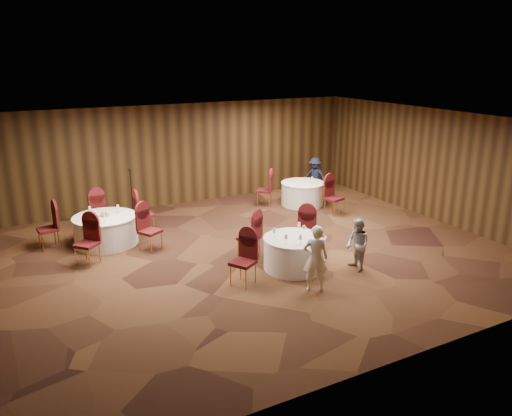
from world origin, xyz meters
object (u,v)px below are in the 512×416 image
table_left (106,230)px  man_c (315,176)px  table_right (303,193)px  mic_stand (133,208)px  woman_a (316,258)px  woman_b (357,245)px  table_main (294,253)px

table_left → man_c: size_ratio=1.23×
table_right → man_c: (1.02, 0.82, 0.28)m
mic_stand → woman_a: 6.35m
table_left → woman_a: 5.72m
table_right → mic_stand: 5.37m
table_right → woman_b: woman_b is taller
table_left → table_right: bearing=5.2°
table_right → table_main: bearing=-125.1°
mic_stand → man_c: bearing=1.5°
table_right → woman_b: bearing=-109.3°
table_main → table_right: bearing=54.9°
table_main → table_right: (2.91, 4.13, 0.00)m
woman_b → man_c: 6.32m
table_left → mic_stand: mic_stand is taller
table_left → man_c: (7.37, 1.40, 0.28)m
woman_a → man_c: woman_a is taller
woman_a → table_right: bearing=-92.6°
table_left → mic_stand: size_ratio=1.00×
table_right → table_left: bearing=-174.8°
woman_b → table_right: bearing=167.5°
table_left → woman_b: woman_b is taller
table_left → woman_a: size_ratio=1.13×
table_main → man_c: size_ratio=1.07×
table_right → woman_a: size_ratio=0.98×
table_right → woman_b: 5.17m
woman_a → man_c: bearing=-96.2°
table_main → woman_b: 1.43m
table_main → woman_a: size_ratio=0.98×
table_left → woman_b: size_ratio=1.33×
man_c → woman_a: bearing=-67.2°
table_main → man_c: man_c is taller
mic_stand → woman_b: 6.62m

